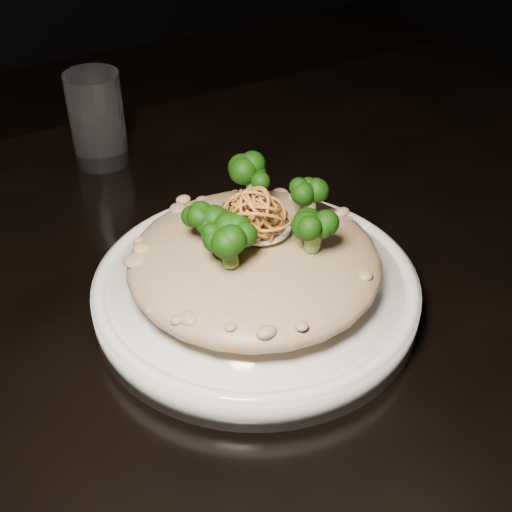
{
  "coord_description": "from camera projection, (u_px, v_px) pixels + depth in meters",
  "views": [
    {
      "loc": [
        -0.27,
        -0.43,
        1.17
      ],
      "look_at": [
        -0.04,
        -0.02,
        0.81
      ],
      "focal_mm": 50.0,
      "sensor_mm": 36.0,
      "label": 1
    }
  ],
  "objects": [
    {
      "name": "cheese",
      "position": [
        260.0,
        226.0,
        0.58
      ],
      "size": [
        0.05,
        0.05,
        0.01
      ],
      "primitive_type": "ellipsoid",
      "color": "silver",
      "rests_on": "risotto"
    },
    {
      "name": "drinking_glass",
      "position": [
        97.0,
        119.0,
        0.8
      ],
      "size": [
        0.06,
        0.06,
        0.11
      ],
      "primitive_type": "cylinder",
      "rotation": [
        0.0,
        0.0,
        -0.07
      ],
      "color": "white",
      "rests_on": "table"
    },
    {
      "name": "shallots",
      "position": [
        259.0,
        202.0,
        0.56
      ],
      "size": [
        0.06,
        0.06,
        0.04
      ],
      "primitive_type": null,
      "color": "brown",
      "rests_on": "cheese"
    },
    {
      "name": "table",
      "position": [
        282.0,
        345.0,
        0.71
      ],
      "size": [
        1.1,
        0.8,
        0.75
      ],
      "color": "black",
      "rests_on": "ground"
    },
    {
      "name": "broccoli",
      "position": [
        260.0,
        209.0,
        0.57
      ],
      "size": [
        0.13,
        0.13,
        0.05
      ],
      "primitive_type": null,
      "color": "black",
      "rests_on": "risotto"
    },
    {
      "name": "plate",
      "position": [
        256.0,
        293.0,
        0.62
      ],
      "size": [
        0.28,
        0.28,
        0.03
      ],
      "primitive_type": "cylinder",
      "color": "white",
      "rests_on": "table"
    },
    {
      "name": "risotto",
      "position": [
        254.0,
        261.0,
        0.59
      ],
      "size": [
        0.21,
        0.21,
        0.05
      ],
      "primitive_type": "ellipsoid",
      "color": "brown",
      "rests_on": "plate"
    }
  ]
}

